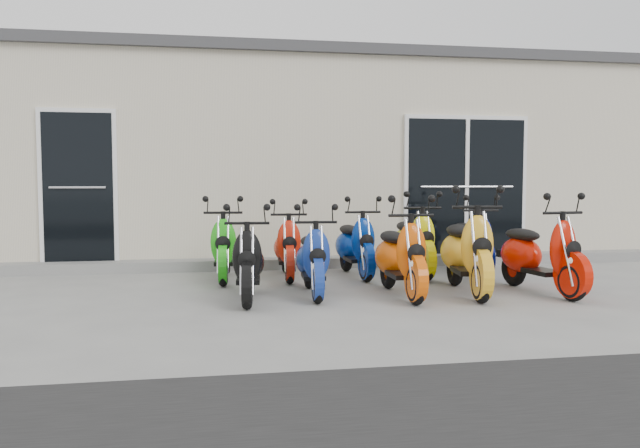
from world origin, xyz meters
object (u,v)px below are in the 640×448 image
Objects in this scene: scooter_front_red at (541,243)px; scooter_back_yellow at (414,233)px; scooter_back_red at (287,238)px; scooter_back_blue at (355,236)px; scooter_back_extra at (471,234)px; scooter_front_black at (248,251)px; scooter_front_blue at (313,249)px; scooter_front_orange_b at (467,239)px; scooter_front_orange_a at (401,245)px; scooter_back_green at (224,238)px.

scooter_back_yellow is at bearing 115.03° from scooter_front_red.
scooter_back_red is 0.92× the size of scooter_back_yellow.
scooter_back_extra is (1.66, -0.01, 0.01)m from scooter_back_blue.
scooter_front_black is 1.01× the size of scooter_front_blue.
scooter_back_blue is (-1.82, 1.57, -0.03)m from scooter_front_red.
scooter_front_orange_a is at bearing -170.98° from scooter_front_orange_b.
scooter_front_orange_a is 1.65m from scooter_front_red.
scooter_front_blue is 2.62m from scooter_front_red.
scooter_front_blue is at bearing 17.60° from scooter_front_black.
scooter_back_green is 0.83m from scooter_back_red.
scooter_front_orange_a reaches higher than scooter_back_extra.
scooter_front_blue is at bearing -149.16° from scooter_back_extra.
scooter_back_red is at bearing -177.30° from scooter_back_extra.
scooter_back_extra is at bearing 44.56° from scooter_front_orange_a.
scooter_front_orange_b reaches higher than scooter_back_green.
scooter_back_blue is 0.95× the size of scooter_back_yellow.
scooter_back_yellow is (2.55, -0.04, 0.03)m from scooter_back_green.
scooter_front_black is at bearing -139.70° from scooter_back_blue.
scooter_front_orange_b is 1.07× the size of scooter_front_red.
scooter_back_red is (0.83, 0.03, -0.02)m from scooter_back_green.
scooter_back_blue is 0.81m from scooter_back_yellow.
scooter_back_yellow is (0.81, -0.04, 0.03)m from scooter_back_blue.
scooter_back_red is at bearing 98.97° from scooter_front_blue.
scooter_back_extra is (0.69, 1.46, -0.07)m from scooter_front_orange_b.
scooter_front_black is 0.97× the size of scooter_back_blue.
scooter_back_yellow is (0.63, 1.44, 0.01)m from scooter_front_orange_a.
scooter_back_red is (-1.09, 1.51, -0.04)m from scooter_front_orange_a.
scooter_front_orange_a is 0.99× the size of scooter_back_yellow.
scooter_front_orange_a reaches higher than scooter_back_green.
scooter_back_extra is at bearing 29.25° from scooter_front_black.
scooter_front_orange_a is 0.98× the size of scooter_front_red.
scooter_front_red is 3.17m from scooter_back_red.
scooter_front_red is 1.84m from scooter_back_yellow.
scooter_front_red reaches higher than scooter_back_blue.
scooter_front_orange_b is at bearing -59.84° from scooter_back_blue.
scooter_front_orange_a is at bearing -34.24° from scooter_back_green.
scooter_back_blue is at bearing 2.46° from scooter_back_red.
scooter_front_black is 2.10m from scooter_back_blue.
scooter_front_red is 1.05× the size of scooter_back_extra.
scooter_back_green is at bearing 147.86° from scooter_front_red.
scooter_front_red is at bearing -26.47° from scooter_back_red.
scooter_back_green reaches higher than scooter_back_blue.
scooter_front_orange_a reaches higher than scooter_front_blue.
scooter_back_blue is at bearing -176.93° from scooter_back_extra.
scooter_back_green is at bearing 103.79° from scooter_front_black.
scooter_back_extra is at bearing 3.12° from scooter_back_red.
scooter_back_blue is (0.79, 1.28, 0.02)m from scooter_front_blue.
scooter_front_orange_b is at bearing -111.95° from scooter_back_extra.
scooter_front_orange_b is at bearing -34.51° from scooter_back_red.
scooter_back_yellow is at bearing 41.02° from scooter_front_blue.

